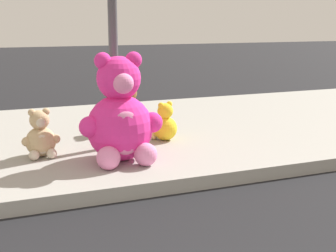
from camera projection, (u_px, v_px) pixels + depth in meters
name	position (u px, v px, depth m)	size (l,w,h in m)	color
sidewalk	(27.00, 144.00, 6.13)	(28.00, 4.40, 0.15)	#9E9B93
sign_pole	(112.00, 5.00, 5.37)	(0.56, 0.11, 3.20)	#4C4C51
plush_pink_large	(120.00, 118.00, 5.07)	(0.93, 0.81, 1.20)	#F22D93
plush_yellow	(164.00, 125.00, 6.03)	(0.37, 0.36, 0.51)	yellow
plush_tan	(41.00, 138.00, 5.28)	(0.43, 0.38, 0.56)	tan
plush_brown	(126.00, 111.00, 6.50)	(0.49, 0.55, 0.71)	olive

